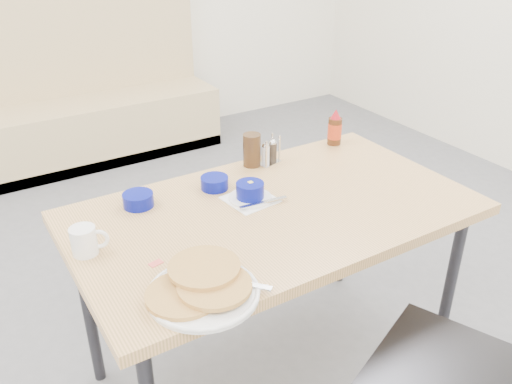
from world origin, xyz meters
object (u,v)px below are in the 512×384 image
dining_table (274,223)px  pancake_plate (202,287)px  diner_chair (487,366)px  grits_setting (250,193)px  booth_bench (84,111)px  amber_tumbler (252,150)px  creamer_bowl (138,200)px  condiment_caddy (269,154)px  coffee_mug (85,240)px  butter_bowl (215,183)px  syrup_bottle (335,129)px

dining_table → pancake_plate: pancake_plate is taller
diner_chair → grits_setting: size_ratio=4.91×
booth_bench → amber_tumbler: (0.12, -2.19, 0.48)m
creamer_bowl → condiment_caddy: size_ratio=0.94×
dining_table → grits_setting: (-0.04, 0.09, 0.09)m
condiment_caddy → amber_tumbler: bearing=148.7°
pancake_plate → creamer_bowl: pancake_plate is taller
condiment_caddy → grits_setting: bearing=-150.1°
coffee_mug → dining_table: bearing=-6.0°
condiment_caddy → booth_bench: bearing=79.7°
creamer_bowl → amber_tumbler: bearing=8.6°
butter_bowl → condiment_caddy: 0.30m
booth_bench → butter_bowl: booth_bench is taller
coffee_mug → grits_setting: (0.59, 0.03, -0.02)m
dining_table → creamer_bowl: bearing=146.6°
pancake_plate → coffee_mug: bearing=120.2°
booth_bench → coffee_mug: size_ratio=16.94×
grits_setting → coffee_mug: bearing=-177.6°
butter_bowl → syrup_bottle: (0.65, 0.10, 0.05)m
diner_chair → coffee_mug: bearing=112.6°
condiment_caddy → dining_table: bearing=-135.2°
booth_bench → pancake_plate: booth_bench is taller
booth_bench → diner_chair: (0.21, -3.30, 0.21)m
grits_setting → syrup_bottle: syrup_bottle is taller
dining_table → butter_bowl: butter_bowl is taller
diner_chair → creamer_bowl: (-0.60, 1.03, 0.22)m
booth_bench → condiment_caddy: (0.19, -2.21, 0.45)m
booth_bench → butter_bowl: (-0.11, -2.29, 0.43)m
creamer_bowl → amber_tumbler: (0.51, 0.08, 0.04)m
dining_table → pancake_plate: 0.52m
pancake_plate → booth_bench: bearing=81.4°
diner_chair → amber_tumbler: diner_chair is taller
grits_setting → condiment_caddy: 0.32m
pancake_plate → condiment_caddy: size_ratio=2.83×
diner_chair → amber_tumbler: size_ratio=7.28×
coffee_mug → condiment_caddy: (0.82, 0.25, -0.01)m
butter_bowl → amber_tumbler: 0.25m
coffee_mug → syrup_bottle: (1.18, 0.27, 0.02)m
diner_chair → pancake_plate: (-0.63, 0.47, 0.22)m
grits_setting → creamer_bowl: (-0.36, 0.17, -0.01)m
grits_setting → amber_tumbler: 0.30m
creamer_bowl → amber_tumbler: size_ratio=0.80×
pancake_plate → grits_setting: 0.54m
creamer_bowl → condiment_caddy: condiment_caddy is taller
booth_bench → amber_tumbler: booth_bench is taller
booth_bench → dining_table: bearing=-90.0°
pancake_plate → amber_tumbler: bearing=49.4°
pancake_plate → butter_bowl: bearing=59.1°
dining_table → coffee_mug: bearing=174.0°
pancake_plate → condiment_caddy: (0.61, 0.61, 0.02)m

